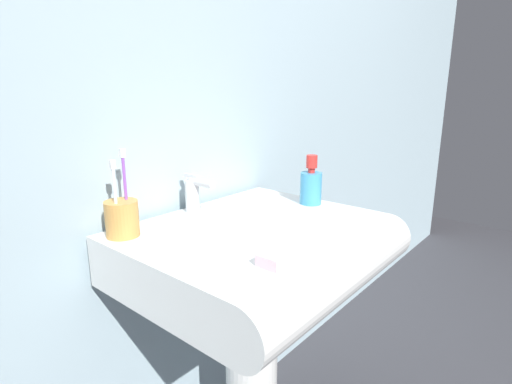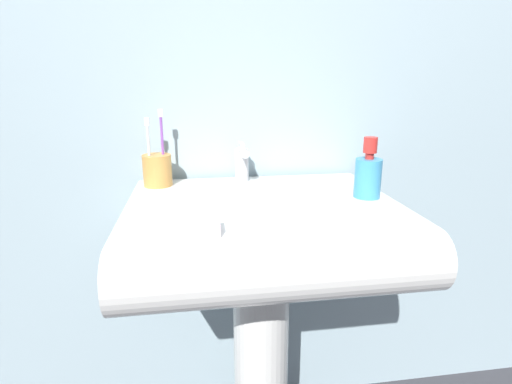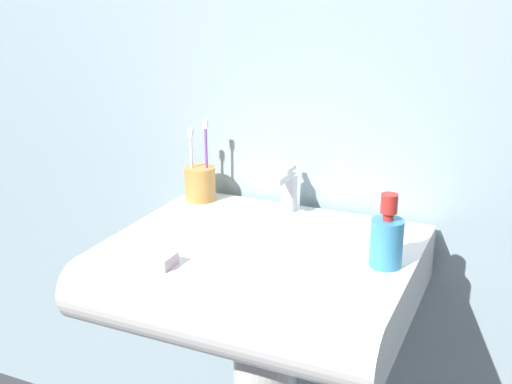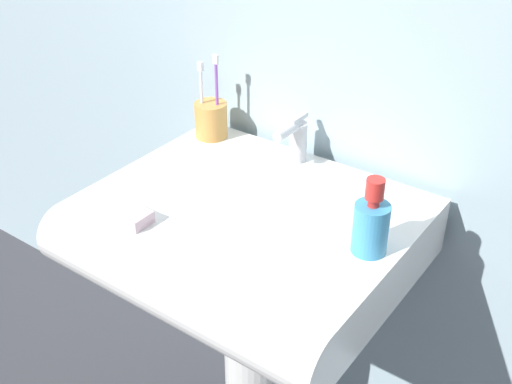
% 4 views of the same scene
% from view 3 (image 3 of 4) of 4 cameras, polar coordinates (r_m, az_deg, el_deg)
% --- Properties ---
extents(wall_back, '(5.00, 0.05, 2.40)m').
position_cam_3_polar(wall_back, '(1.50, 5.33, 13.57)').
color(wall_back, '#9EB7C1').
rests_on(wall_back, ground).
extents(sink_basin, '(0.62, 0.53, 0.12)m').
position_cam_3_polar(sink_basin, '(1.33, 0.02, -7.60)').
color(sink_basin, white).
rests_on(sink_basin, sink_pedestal).
extents(faucet, '(0.04, 0.11, 0.11)m').
position_cam_3_polar(faucet, '(1.49, 2.83, 0.31)').
color(faucet, silver).
rests_on(faucet, sink_basin).
extents(toothbrush_cup, '(0.08, 0.08, 0.20)m').
position_cam_3_polar(toothbrush_cup, '(1.58, -4.99, 0.86)').
color(toothbrush_cup, '#D19347').
rests_on(toothbrush_cup, sink_basin).
extents(soap_bottle, '(0.06, 0.06, 0.14)m').
position_cam_3_polar(soap_bottle, '(1.24, 11.54, -4.12)').
color(soap_bottle, '#3F99CC').
rests_on(soap_bottle, sink_basin).
extents(bar_soap, '(0.07, 0.05, 0.02)m').
position_cam_3_polar(bar_soap, '(1.25, -8.87, -5.93)').
color(bar_soap, silver).
rests_on(bar_soap, sink_basin).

